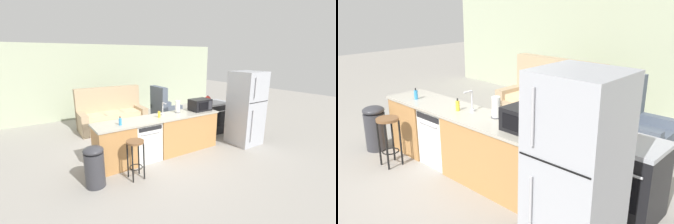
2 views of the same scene
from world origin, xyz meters
TOP-DOWN VIEW (x-y plane):
  - ground_plane at (0.00, 0.00)m, footprint 24.00×24.00m
  - wall_back at (0.30, 4.20)m, footprint 10.00×0.06m
  - kitchen_counter at (0.24, 0.00)m, footprint 2.94×0.66m
  - dishwasher at (-0.25, -0.00)m, footprint 0.58×0.61m
  - stove_range at (2.35, 0.55)m, footprint 0.76×0.68m
  - refrigerator at (2.35, -0.55)m, footprint 0.72×0.73m
  - microwave at (1.30, -0.00)m, footprint 0.50×0.37m
  - sink_faucet at (0.28, 0.08)m, footprint 0.07×0.18m
  - paper_towel_roll at (0.71, 0.12)m, footprint 0.14×0.14m
  - soap_bottle at (0.11, -0.03)m, footprint 0.06×0.06m
  - dish_soap_bottle at (-0.81, -0.10)m, footprint 0.06×0.06m
  - kettle at (2.18, 0.68)m, footprint 0.21×0.17m
  - bar_stool at (-0.75, -0.64)m, footprint 0.32×0.32m
  - trash_bin at (-1.46, -0.50)m, footprint 0.35×0.35m
  - couch at (-0.13, 2.49)m, footprint 2.01×0.93m
  - armchair at (1.70, 2.35)m, footprint 0.80×0.85m

SIDE VIEW (x-z plane):
  - ground_plane at x=0.00m, z-range 0.00..0.00m
  - armchair at x=1.70m, z-range -0.25..0.95m
  - trash_bin at x=-1.46m, z-range 0.01..0.75m
  - couch at x=-0.13m, z-range -0.24..1.03m
  - kitchen_counter at x=0.24m, z-range -0.03..0.87m
  - dishwasher at x=-0.25m, z-range 0.00..0.84m
  - stove_range at x=2.35m, z-range 0.00..0.90m
  - bar_stool at x=-0.75m, z-range 0.17..0.91m
  - refrigerator at x=2.35m, z-range 0.00..1.85m
  - soap_bottle at x=0.11m, z-range 0.88..1.06m
  - dish_soap_bottle at x=-0.81m, z-range 0.88..1.06m
  - kettle at x=2.18m, z-range 0.89..1.08m
  - sink_faucet at x=0.28m, z-range 0.88..1.18m
  - paper_towel_roll at x=0.71m, z-range 0.90..1.18m
  - microwave at x=1.30m, z-range 0.90..1.18m
  - wall_back at x=0.30m, z-range 0.00..2.60m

